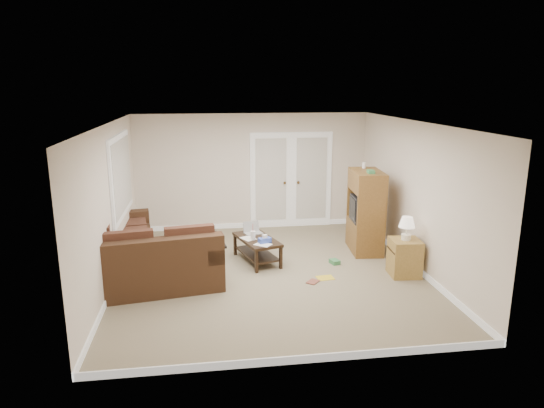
{
  "coord_description": "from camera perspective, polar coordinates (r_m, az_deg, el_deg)",
  "views": [
    {
      "loc": [
        -1.03,
        -7.56,
        3.08
      ],
      "look_at": [
        0.1,
        0.4,
        1.1
      ],
      "focal_mm": 32.0,
      "sensor_mm": 36.0,
      "label": 1
    }
  ],
  "objects": [
    {
      "name": "wall_left",
      "position": [
        7.92,
        -18.53,
        -0.25
      ],
      "size": [
        0.02,
        5.5,
        2.5
      ],
      "primitive_type": "cube",
      "color": "silver",
      "rests_on": "floor"
    },
    {
      "name": "floor_magazine",
      "position": [
        8.08,
        6.28,
        -8.63
      ],
      "size": [
        0.3,
        0.24,
        0.01
      ],
      "primitive_type": "cube",
      "rotation": [
        0.0,
        0.0,
        0.1
      ],
      "color": "yellow",
      "rests_on": "floor"
    },
    {
      "name": "baseboards",
      "position": [
        8.21,
        -0.29,
        -7.81
      ],
      "size": [
        5.0,
        5.5,
        0.1
      ],
      "primitive_type": null,
      "color": "white",
      "rests_on": "floor"
    },
    {
      "name": "ceiling",
      "position": [
        7.65,
        -0.31,
        9.49
      ],
      "size": [
        5.0,
        5.5,
        0.02
      ],
      "primitive_type": "cube",
      "color": "silver",
      "rests_on": "wall_back"
    },
    {
      "name": "window_left",
      "position": [
        8.81,
        -17.32,
        3.22
      ],
      "size": [
        0.05,
        1.92,
        1.42
      ],
      "color": "white",
      "rests_on": "wall_left"
    },
    {
      "name": "wall_front",
      "position": [
        5.25,
        3.79,
        -6.6
      ],
      "size": [
        5.0,
        0.02,
        2.5
      ],
      "primitive_type": "cube",
      "color": "silver",
      "rests_on": "floor"
    },
    {
      "name": "tv_armoire",
      "position": [
        9.27,
        10.94,
        -0.8
      ],
      "size": [
        0.61,
        1.01,
        1.65
      ],
      "rotation": [
        0.0,
        0.0,
        -0.09
      ],
      "color": "brown",
      "rests_on": "floor"
    },
    {
      "name": "coffee_table",
      "position": [
        8.69,
        -1.8,
        -5.25
      ],
      "size": [
        0.83,
        1.18,
        0.73
      ],
      "rotation": [
        0.0,
        0.0,
        0.3
      ],
      "color": "black",
      "rests_on": "floor"
    },
    {
      "name": "floor_greenbox",
      "position": [
        8.7,
        7.38,
        -6.75
      ],
      "size": [
        0.18,
        0.21,
        0.07
      ],
      "primitive_type": "cube",
      "rotation": [
        0.0,
        0.0,
        0.3
      ],
      "color": "#3B834B",
      "rests_on": "floor"
    },
    {
      "name": "floor",
      "position": [
        8.23,
        -0.29,
        -8.14
      ],
      "size": [
        5.5,
        5.5,
        0.0
      ],
      "primitive_type": "plane",
      "color": "gray",
      "rests_on": "ground"
    },
    {
      "name": "french_doors",
      "position": [
        10.64,
        2.27,
        2.76
      ],
      "size": [
        1.8,
        0.05,
        2.13
      ],
      "color": "white",
      "rests_on": "floor"
    },
    {
      "name": "wall_right",
      "position": [
        8.54,
        16.56,
        0.89
      ],
      "size": [
        0.02,
        5.5,
        2.5
      ],
      "primitive_type": "cube",
      "color": "silver",
      "rests_on": "floor"
    },
    {
      "name": "floor_book",
      "position": [
        7.93,
        4.34,
        -8.99
      ],
      "size": [
        0.26,
        0.26,
        0.02
      ],
      "primitive_type": "imported",
      "rotation": [
        0.0,
        0.0,
        -0.71
      ],
      "color": "brown",
      "rests_on": "floor"
    },
    {
      "name": "wall_back",
      "position": [
        10.52,
        -2.33,
        3.82
      ],
      "size": [
        5.0,
        0.02,
        2.5
      ],
      "primitive_type": "cube",
      "color": "silver",
      "rests_on": "floor"
    },
    {
      "name": "sectional_sofa",
      "position": [
        8.39,
        -15.48,
        -5.65
      ],
      "size": [
        2.39,
        3.04,
        0.91
      ],
      "rotation": [
        0.0,
        0.0,
        0.16
      ],
      "color": "#432A19",
      "rests_on": "floor"
    },
    {
      "name": "side_cabinet",
      "position": [
        8.32,
        15.36,
        -5.75
      ],
      "size": [
        0.51,
        0.51,
        1.0
      ],
      "rotation": [
        0.0,
        0.0,
        -0.08
      ],
      "color": "#A6813D",
      "rests_on": "floor"
    },
    {
      "name": "space_heater",
      "position": [
        10.92,
        9.44,
        -1.98
      ],
      "size": [
        0.12,
        0.11,
        0.28
      ],
      "primitive_type": "cube",
      "rotation": [
        0.0,
        0.0,
        0.17
      ],
      "color": "white",
      "rests_on": "floor"
    }
  ]
}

